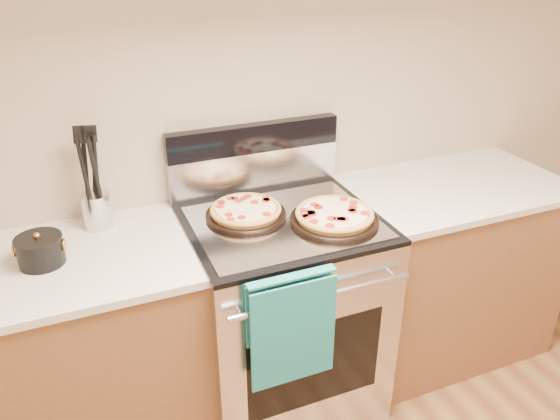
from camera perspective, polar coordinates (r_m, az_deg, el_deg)
name	(u,v)px	position (r m, az deg, el deg)	size (l,w,h in m)	color
wall_back	(250,91)	(2.32, -3.19, 12.27)	(4.00, 4.00, 0.00)	tan
range_body	(282,314)	(2.43, 0.18, -10.84)	(0.76, 0.68, 0.90)	#B7B7BC
oven_window	(315,364)	(2.19, 3.67, -15.79)	(0.56, 0.01, 0.40)	black
cooktop	(282,222)	(2.17, 0.20, -1.22)	(0.76, 0.68, 0.02)	black
backsplash_lower	(255,170)	(2.39, -2.66, 4.15)	(0.76, 0.06, 0.18)	silver
backsplash_upper	(254,138)	(2.34, -2.74, 7.53)	(0.76, 0.06, 0.12)	black
oven_handle	(323,296)	(1.94, 4.50, -8.94)	(0.03, 0.03, 0.70)	silver
dish_towel	(291,327)	(1.96, 1.18, -12.11)	(0.32, 0.05, 0.42)	#176176
foil_sheet	(285,222)	(2.14, 0.51, -1.27)	(0.70, 0.55, 0.01)	gray
cabinet_left	(69,366)	(2.34, -21.15, -14.95)	(1.00, 0.62, 0.88)	brown
countertop_left	(47,267)	(2.08, -23.21, -5.50)	(1.02, 0.64, 0.03)	#BAB2A7
cabinet_right	(443,270)	(2.84, 16.63, -6.05)	(1.00, 0.62, 0.88)	brown
countertop_right	(456,187)	(2.63, 17.92, 2.29)	(1.02, 0.64, 0.03)	#BAB2A7
pepperoni_pizza_back	(246,211)	(2.18, -3.59, -0.15)	(0.32, 0.32, 0.04)	#AA7A34
pepperoni_pizza_front	(334,216)	(2.14, 5.71, -0.64)	(0.34, 0.34, 0.05)	#AA7A34
utensil_crock	(97,210)	(2.23, -18.57, -0.01)	(0.11, 0.11, 0.14)	silver
saucepan	(41,252)	(2.06, -23.74, -4.01)	(0.15, 0.15, 0.09)	black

